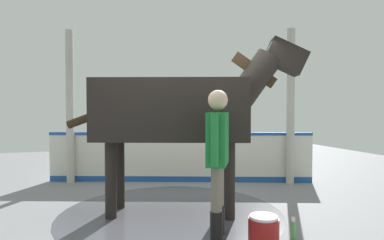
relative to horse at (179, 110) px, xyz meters
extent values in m
cube|color=gray|center=(0.11, -0.02, -1.53)|extent=(16.00, 16.00, 0.02)
cylinder|color=#4C4C54|center=(0.03, 0.11, -1.52)|extent=(3.28, 3.28, 0.00)
cube|color=silver|center=(2.00, -0.49, -1.02)|extent=(1.70, 5.34, 0.99)
cube|color=#1E4C99|center=(2.00, -0.49, -0.50)|extent=(1.72, 5.34, 0.06)
cube|color=#1E4C99|center=(2.00, -0.49, -1.46)|extent=(1.70, 5.34, 0.12)
cylinder|color=#B7B2A8|center=(1.19, -2.63, 0.07)|extent=(0.16, 0.16, 3.18)
cylinder|color=#B7B2A8|center=(2.53, 1.73, 0.07)|extent=(0.16, 0.16, 3.18)
cube|color=black|center=(0.03, 0.11, 0.00)|extent=(1.49, 2.35, 0.88)
cylinder|color=black|center=(0.02, -0.75, -0.98)|extent=(0.16, 0.16, 1.09)
cylinder|color=black|center=(-0.44, -0.61, -0.98)|extent=(0.16, 0.16, 1.09)
cylinder|color=black|center=(0.51, 0.84, -0.98)|extent=(0.16, 0.16, 1.09)
cylinder|color=black|center=(0.05, 0.98, -0.98)|extent=(0.16, 0.16, 1.09)
cylinder|color=black|center=(-0.32, -1.04, 0.46)|extent=(0.60, 0.85, 0.86)
cube|color=#382819|center=(-0.32, -1.04, 0.59)|extent=(0.25, 0.65, 0.53)
cube|color=black|center=(-0.45, -1.47, 0.77)|extent=(0.46, 0.70, 0.56)
cylinder|color=#382819|center=(0.39, 1.26, -0.10)|extent=(0.32, 0.70, 0.35)
cylinder|color=black|center=(-1.11, -0.18, -1.35)|extent=(0.15, 0.15, 0.35)
cylinder|color=slate|center=(-1.11, -0.18, -0.91)|extent=(0.13, 0.13, 0.53)
cylinder|color=black|center=(-0.90, -0.28, -1.35)|extent=(0.15, 0.15, 0.35)
cylinder|color=slate|center=(-0.90, -0.28, -0.91)|extent=(0.13, 0.13, 0.53)
cube|color=#1E7F38|center=(-1.01, -0.23, -0.34)|extent=(0.55, 0.43, 0.62)
cylinder|color=#1E7F38|center=(-1.28, -0.09, -0.32)|extent=(0.09, 0.09, 0.59)
cylinder|color=#1E7F38|center=(-0.73, -0.37, -0.32)|extent=(0.09, 0.09, 0.59)
sphere|color=beige|center=(-1.01, -0.23, 0.12)|extent=(0.24, 0.24, 0.24)
cylinder|color=maroon|center=(-1.40, -0.62, -1.36)|extent=(0.34, 0.34, 0.33)
cylinder|color=white|center=(-1.40, -0.62, -1.18)|extent=(0.31, 0.31, 0.03)
cylinder|color=#4CA559|center=(-1.29, -1.07, -1.41)|extent=(0.06, 0.06, 0.21)
cylinder|color=white|center=(-1.29, -1.07, -1.28)|extent=(0.04, 0.04, 0.05)
camera|label=1|loc=(-4.54, 1.09, 0.00)|focal=29.81mm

